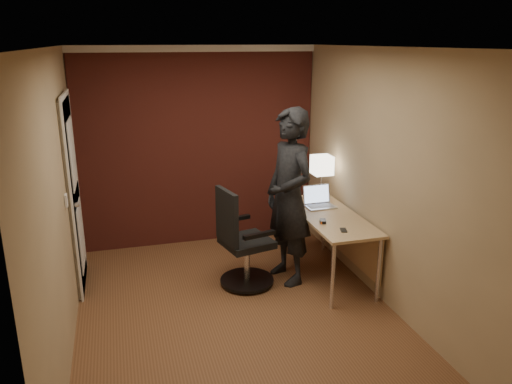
# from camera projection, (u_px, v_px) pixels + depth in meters

# --- Properties ---
(room) EXTENTS (4.00, 4.00, 4.00)m
(room) POSITION_uv_depth(u_px,v_px,m) (182.00, 146.00, 5.81)
(room) COLOR brown
(room) RESTS_ON ground
(desk) EXTENTS (0.60, 1.50, 0.73)m
(desk) POSITION_uv_depth(u_px,v_px,m) (335.00, 225.00, 5.51)
(desk) COLOR tan
(desk) RESTS_ON ground
(desk_lamp) EXTENTS (0.22, 0.22, 0.54)m
(desk_lamp) POSITION_uv_depth(u_px,v_px,m) (322.00, 166.00, 5.84)
(desk_lamp) COLOR silver
(desk_lamp) RESTS_ON desk
(laptop) EXTENTS (0.34, 0.27, 0.23)m
(laptop) POSITION_uv_depth(u_px,v_px,m) (318.00, 200.00, 5.72)
(laptop) COLOR silver
(laptop) RESTS_ON desk
(mouse) EXTENTS (0.09, 0.11, 0.03)m
(mouse) POSITION_uv_depth(u_px,v_px,m) (323.00, 221.00, 5.20)
(mouse) COLOR black
(mouse) RESTS_ON desk
(phone) EXTENTS (0.09, 0.13, 0.01)m
(phone) POSITION_uv_depth(u_px,v_px,m) (343.00, 230.00, 4.99)
(phone) COLOR black
(phone) RESTS_ON desk
(office_chair) EXTENTS (0.59, 0.66, 1.08)m
(office_chair) POSITION_uv_depth(u_px,v_px,m) (241.00, 245.00, 5.29)
(office_chair) COLOR black
(office_chair) RESTS_ON ground
(person) EXTENTS (0.60, 0.78, 1.91)m
(person) POSITION_uv_depth(u_px,v_px,m) (289.00, 197.00, 5.31)
(person) COLOR black
(person) RESTS_ON ground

